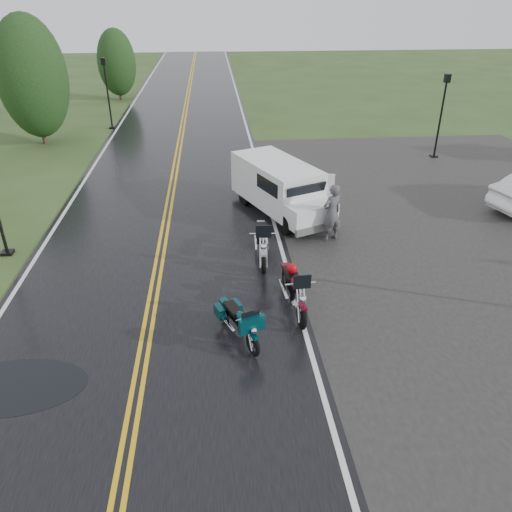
{
  "coord_description": "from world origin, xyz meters",
  "views": [
    {
      "loc": [
        1.77,
        -9.74,
        7.36
      ],
      "look_at": [
        2.8,
        2.0,
        1.0
      ],
      "focal_mm": 35.0,
      "sensor_mm": 36.0,
      "label": 1
    }
  ],
  "objects_px": {
    "person_at_van": "(332,214)",
    "lamp_post_far_left": "(108,94)",
    "motorcycle_red": "(302,306)",
    "van_white": "(286,208)",
    "motorcycle_teal": "(253,336)",
    "lamp_post_far_right": "(441,117)",
    "motorcycle_silver": "(264,253)"
  },
  "relations": [
    {
      "from": "van_white",
      "to": "lamp_post_far_right",
      "type": "bearing_deg",
      "value": 19.96
    },
    {
      "from": "motorcycle_teal",
      "to": "lamp_post_far_left",
      "type": "bearing_deg",
      "value": 84.58
    },
    {
      "from": "motorcycle_red",
      "to": "lamp_post_far_left",
      "type": "bearing_deg",
      "value": 107.15
    },
    {
      "from": "lamp_post_far_left",
      "to": "lamp_post_far_right",
      "type": "relative_size",
      "value": 1.01
    },
    {
      "from": "person_at_van",
      "to": "lamp_post_far_left",
      "type": "height_order",
      "value": "lamp_post_far_left"
    },
    {
      "from": "motorcycle_red",
      "to": "lamp_post_far_left",
      "type": "distance_m",
      "value": 21.94
    },
    {
      "from": "motorcycle_silver",
      "to": "van_white",
      "type": "height_order",
      "value": "van_white"
    },
    {
      "from": "motorcycle_silver",
      "to": "lamp_post_far_right",
      "type": "relative_size",
      "value": 0.62
    },
    {
      "from": "motorcycle_teal",
      "to": "van_white",
      "type": "bearing_deg",
      "value": 52.82
    },
    {
      "from": "motorcycle_teal",
      "to": "motorcycle_silver",
      "type": "xyz_separation_m",
      "value": [
        0.6,
        3.6,
        0.16
      ]
    },
    {
      "from": "motorcycle_red",
      "to": "person_at_van",
      "type": "xyz_separation_m",
      "value": [
        1.76,
        4.75,
        0.26
      ]
    },
    {
      "from": "motorcycle_silver",
      "to": "motorcycle_red",
      "type": "bearing_deg",
      "value": -73.05
    },
    {
      "from": "motorcycle_silver",
      "to": "person_at_van",
      "type": "distance_m",
      "value": 3.18
    },
    {
      "from": "motorcycle_silver",
      "to": "lamp_post_far_left",
      "type": "height_order",
      "value": "lamp_post_far_left"
    },
    {
      "from": "person_at_van",
      "to": "lamp_post_far_left",
      "type": "bearing_deg",
      "value": -84.83
    },
    {
      "from": "person_at_van",
      "to": "lamp_post_far_left",
      "type": "relative_size",
      "value": 0.48
    },
    {
      "from": "motorcycle_teal",
      "to": "motorcycle_silver",
      "type": "relative_size",
      "value": 0.78
    },
    {
      "from": "motorcycle_red",
      "to": "lamp_post_far_left",
      "type": "xyz_separation_m",
      "value": [
        -7.85,
        20.45,
        1.29
      ]
    },
    {
      "from": "motorcycle_red",
      "to": "lamp_post_far_left",
      "type": "relative_size",
      "value": 0.59
    },
    {
      "from": "lamp_post_far_right",
      "to": "motorcycle_silver",
      "type": "bearing_deg",
      "value": -131.84
    },
    {
      "from": "motorcycle_red",
      "to": "van_white",
      "type": "relative_size",
      "value": 0.48
    },
    {
      "from": "motorcycle_silver",
      "to": "lamp_post_far_left",
      "type": "xyz_separation_m",
      "value": [
        -7.2,
        17.76,
        1.27
      ]
    },
    {
      "from": "motorcycle_red",
      "to": "lamp_post_far_right",
      "type": "bearing_deg",
      "value": 52.53
    },
    {
      "from": "person_at_van",
      "to": "lamp_post_far_right",
      "type": "height_order",
      "value": "lamp_post_far_right"
    },
    {
      "from": "person_at_van",
      "to": "van_white",
      "type": "bearing_deg",
      "value": -46.85
    },
    {
      "from": "lamp_post_far_right",
      "to": "lamp_post_far_left",
      "type": "bearing_deg",
      "value": 156.77
    },
    {
      "from": "motorcycle_silver",
      "to": "lamp_post_far_right",
      "type": "bearing_deg",
      "value": 51.51
    },
    {
      "from": "motorcycle_silver",
      "to": "van_white",
      "type": "relative_size",
      "value": 0.5
    },
    {
      "from": "motorcycle_red",
      "to": "motorcycle_teal",
      "type": "bearing_deg",
      "value": -147.83
    },
    {
      "from": "person_at_van",
      "to": "lamp_post_far_right",
      "type": "xyz_separation_m",
      "value": [
        7.08,
        8.54,
        1.02
      ]
    },
    {
      "from": "person_at_van",
      "to": "motorcycle_teal",
      "type": "bearing_deg",
      "value": 35.67
    },
    {
      "from": "van_white",
      "to": "motorcycle_teal",
      "type": "bearing_deg",
      "value": -128.04
    }
  ]
}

